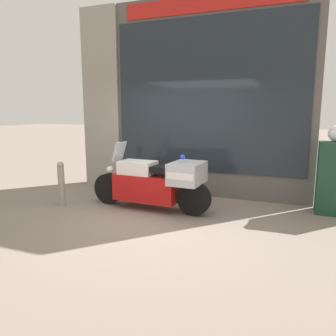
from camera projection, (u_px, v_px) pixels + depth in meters
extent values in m
plane|color=gray|center=(153.00, 219.00, 5.66)|extent=(60.00, 60.00, 0.00)
cube|color=#56514C|center=(190.00, 99.00, 7.12)|extent=(5.21, 0.40, 4.16)
cube|color=gray|center=(106.00, 100.00, 7.92)|extent=(0.94, 0.55, 4.16)
cube|color=#1E262D|center=(207.00, 96.00, 6.76)|extent=(4.03, 0.02, 3.16)
cube|color=red|center=(209.00, 3.00, 6.44)|extent=(3.63, 0.03, 0.32)
cube|color=slate|center=(206.00, 182.00, 7.30)|extent=(3.81, 0.30, 0.55)
cube|color=silver|center=(208.00, 141.00, 7.27)|extent=(3.81, 0.02, 1.30)
cube|color=beige|center=(207.00, 112.00, 7.03)|extent=(3.81, 0.30, 0.02)
cube|color=#B7B2A8|center=(148.00, 110.00, 7.54)|extent=(0.18, 0.04, 0.06)
cube|color=maroon|center=(177.00, 110.00, 7.28)|extent=(0.18, 0.04, 0.06)
cube|color=navy|center=(207.00, 110.00, 7.03)|extent=(0.18, 0.04, 0.06)
cube|color=black|center=(241.00, 110.00, 6.77)|extent=(0.18, 0.04, 0.06)
cube|color=#195623|center=(277.00, 110.00, 6.51)|extent=(0.18, 0.04, 0.06)
cube|color=orange|center=(168.00, 162.00, 7.49)|extent=(0.19, 0.02, 0.27)
cube|color=white|center=(246.00, 167.00, 6.85)|extent=(0.19, 0.03, 0.27)
cylinder|color=black|center=(109.00, 189.00, 6.55)|extent=(0.61, 0.17, 0.61)
cylinder|color=black|center=(194.00, 199.00, 5.81)|extent=(0.61, 0.17, 0.61)
cube|color=#B71414|center=(147.00, 187.00, 6.18)|extent=(1.25, 0.55, 0.49)
cube|color=white|center=(138.00, 168.00, 6.19)|extent=(0.69, 0.47, 0.28)
cube|color=black|center=(160.00, 169.00, 5.99)|extent=(0.73, 0.40, 0.10)
cube|color=#B7B7BC|center=(187.00, 173.00, 5.78)|extent=(0.57, 0.73, 0.38)
cube|color=white|center=(187.00, 173.00, 5.78)|extent=(0.52, 0.73, 0.11)
cube|color=#B2BCC6|center=(119.00, 152.00, 6.30)|extent=(0.16, 0.35, 0.38)
sphere|color=white|center=(110.00, 170.00, 6.46)|extent=(0.14, 0.14, 0.14)
sphere|color=blue|center=(183.00, 157.00, 5.77)|extent=(0.09, 0.09, 0.09)
cylinder|color=gray|center=(62.00, 186.00, 6.38)|extent=(0.13, 0.13, 0.77)
sphere|color=gray|center=(60.00, 165.00, 6.30)|extent=(0.13, 0.13, 0.13)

